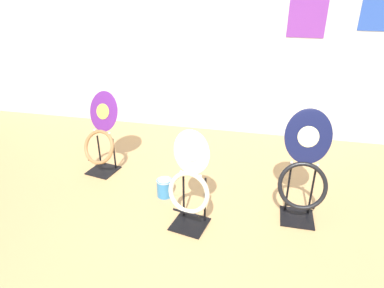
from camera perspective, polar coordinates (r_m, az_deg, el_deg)
The scene contains 6 objects.
ground_plane at distance 2.63m, azimuth 0.21°, elevation -19.53°, with size 14.00×14.00×0.00m, color tan.
wall_back at distance 4.31m, azimuth 7.66°, elevation 18.30°, with size 8.00×0.07×2.60m.
toilet_seat_display_white_plain at distance 2.71m, azimuth -0.37°, elevation -6.49°, with size 0.37×0.33×0.86m.
toilet_seat_display_navy_moon at distance 2.94m, azimuth 18.13°, elevation -4.59°, with size 0.40×0.33×0.95m.
toilet_seat_display_purple_note at distance 3.65m, azimuth -14.90°, elevation 1.23°, with size 0.41×0.39×0.84m.
paint_can at distance 3.25m, azimuth -4.60°, elevation -7.19°, with size 0.15×0.15×0.18m.
Camera 1 is at (0.39, -1.79, 1.88)m, focal length 32.00 mm.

